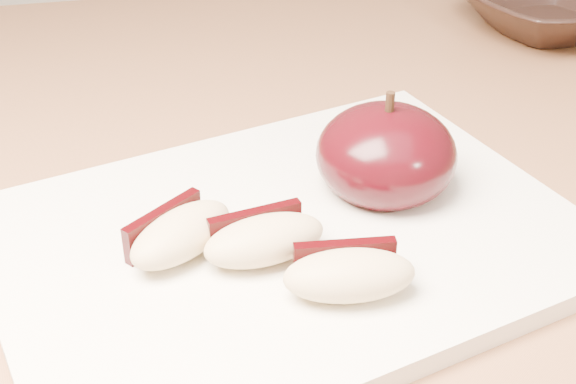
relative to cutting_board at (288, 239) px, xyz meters
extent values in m
cube|color=silver|center=(0.05, 0.82, -0.46)|extent=(2.40, 0.60, 0.90)
cube|color=#915F3F|center=(0.05, 0.12, -0.03)|extent=(1.64, 0.64, 0.04)
cube|color=white|center=(0.00, 0.00, 0.00)|extent=(0.37, 0.31, 0.01)
ellipsoid|color=black|center=(0.07, 0.03, 0.03)|extent=(0.11, 0.11, 0.06)
cylinder|color=black|center=(0.07, 0.03, 0.06)|extent=(0.01, 0.01, 0.01)
ellipsoid|color=#D9BB8A|center=(-0.06, -0.01, 0.02)|extent=(0.07, 0.07, 0.02)
cube|color=black|center=(-0.07, 0.00, 0.02)|extent=(0.04, 0.04, 0.02)
ellipsoid|color=#D9BB8A|center=(-0.02, -0.02, 0.02)|extent=(0.07, 0.04, 0.02)
cube|color=black|center=(-0.02, -0.01, 0.02)|extent=(0.05, 0.02, 0.02)
ellipsoid|color=#D9BB8A|center=(0.02, -0.06, 0.02)|extent=(0.07, 0.04, 0.02)
cube|color=black|center=(0.02, -0.05, 0.02)|extent=(0.05, 0.01, 0.02)
imported|color=black|center=(0.30, 0.28, 0.01)|extent=(0.19, 0.19, 0.04)
camera|label=1|loc=(-0.08, -0.35, 0.26)|focal=50.00mm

